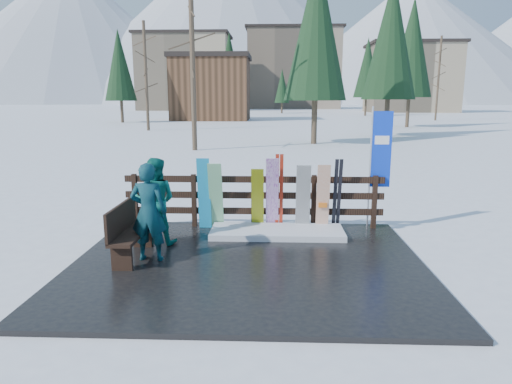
{
  "coord_description": "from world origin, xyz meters",
  "views": [
    {
      "loc": [
        0.43,
        -7.44,
        2.83
      ],
      "look_at": [
        0.1,
        1.0,
        1.1
      ],
      "focal_mm": 32.0,
      "sensor_mm": 36.0,
      "label": 1
    }
  ],
  "objects_px": {
    "snowboard_1": "(216,196)",
    "person_back": "(155,201)",
    "snowboard_2": "(258,199)",
    "snowboard_5": "(323,198)",
    "bench": "(128,230)",
    "rental_flag": "(379,154)",
    "snowboard_3": "(272,194)",
    "person_front": "(149,212)",
    "snowboard_4": "(303,198)",
    "snowboard_0": "(204,194)"
  },
  "relations": [
    {
      "from": "snowboard_5",
      "to": "snowboard_3",
      "type": "bearing_deg",
      "value": -180.0
    },
    {
      "from": "snowboard_3",
      "to": "person_back",
      "type": "height_order",
      "value": "person_back"
    },
    {
      "from": "snowboard_4",
      "to": "person_back",
      "type": "bearing_deg",
      "value": -160.53
    },
    {
      "from": "snowboard_2",
      "to": "snowboard_5",
      "type": "relative_size",
      "value": 0.96
    },
    {
      "from": "snowboard_1",
      "to": "person_front",
      "type": "bearing_deg",
      "value": -115.14
    },
    {
      "from": "bench",
      "to": "snowboard_5",
      "type": "bearing_deg",
      "value": 27.62
    },
    {
      "from": "bench",
      "to": "rental_flag",
      "type": "relative_size",
      "value": 0.58
    },
    {
      "from": "snowboard_0",
      "to": "rental_flag",
      "type": "relative_size",
      "value": 0.6
    },
    {
      "from": "rental_flag",
      "to": "snowboard_1",
      "type": "bearing_deg",
      "value": -175.51
    },
    {
      "from": "snowboard_1",
      "to": "person_front",
      "type": "xyz_separation_m",
      "value": [
        -0.91,
        -1.94,
        0.13
      ]
    },
    {
      "from": "bench",
      "to": "person_back",
      "type": "relative_size",
      "value": 0.9
    },
    {
      "from": "snowboard_4",
      "to": "snowboard_2",
      "type": "bearing_deg",
      "value": 180.0
    },
    {
      "from": "snowboard_3",
      "to": "snowboard_5",
      "type": "bearing_deg",
      "value": 0.0
    },
    {
      "from": "person_back",
      "to": "person_front",
      "type": "bearing_deg",
      "value": 100.0
    },
    {
      "from": "person_front",
      "to": "person_back",
      "type": "bearing_deg",
      "value": -80.73
    },
    {
      "from": "rental_flag",
      "to": "person_front",
      "type": "height_order",
      "value": "rental_flag"
    },
    {
      "from": "snowboard_2",
      "to": "person_back",
      "type": "distance_m",
      "value": 2.18
    },
    {
      "from": "rental_flag",
      "to": "person_front",
      "type": "relative_size",
      "value": 1.53
    },
    {
      "from": "snowboard_2",
      "to": "rental_flag",
      "type": "bearing_deg",
      "value": 6.03
    },
    {
      "from": "snowboard_3",
      "to": "rental_flag",
      "type": "xyz_separation_m",
      "value": [
        2.25,
        0.27,
        0.83
      ]
    },
    {
      "from": "snowboard_4",
      "to": "person_back",
      "type": "height_order",
      "value": "person_back"
    },
    {
      "from": "snowboard_0",
      "to": "snowboard_2",
      "type": "height_order",
      "value": "snowboard_0"
    },
    {
      "from": "snowboard_1",
      "to": "person_back",
      "type": "relative_size",
      "value": 0.89
    },
    {
      "from": "snowboard_2",
      "to": "snowboard_5",
      "type": "height_order",
      "value": "snowboard_5"
    },
    {
      "from": "snowboard_0",
      "to": "snowboard_4",
      "type": "height_order",
      "value": "snowboard_0"
    },
    {
      "from": "snowboard_4",
      "to": "person_front",
      "type": "distance_m",
      "value": 3.37
    },
    {
      "from": "snowboard_2",
      "to": "snowboard_0",
      "type": "bearing_deg",
      "value": 180.0
    },
    {
      "from": "bench",
      "to": "snowboard_1",
      "type": "xyz_separation_m",
      "value": [
        1.31,
        1.87,
        0.21
      ]
    },
    {
      "from": "snowboard_1",
      "to": "rental_flag",
      "type": "relative_size",
      "value": 0.57
    },
    {
      "from": "snowboard_1",
      "to": "snowboard_2",
      "type": "xyz_separation_m",
      "value": [
        0.89,
        0.0,
        -0.06
      ]
    },
    {
      "from": "bench",
      "to": "person_front",
      "type": "relative_size",
      "value": 0.88
    },
    {
      "from": "snowboard_1",
      "to": "rental_flag",
      "type": "bearing_deg",
      "value": 4.49
    },
    {
      "from": "snowboard_1",
      "to": "snowboard_4",
      "type": "height_order",
      "value": "snowboard_1"
    },
    {
      "from": "bench",
      "to": "snowboard_2",
      "type": "xyz_separation_m",
      "value": [
        2.2,
        1.87,
        0.15
      ]
    },
    {
      "from": "snowboard_4",
      "to": "person_front",
      "type": "xyz_separation_m",
      "value": [
        -2.76,
        -1.94,
        0.15
      ]
    },
    {
      "from": "snowboard_1",
      "to": "snowboard_2",
      "type": "relative_size",
      "value": 1.09
    },
    {
      "from": "snowboard_1",
      "to": "person_back",
      "type": "xyz_separation_m",
      "value": [
        -1.04,
        -1.02,
        0.11
      ]
    },
    {
      "from": "snowboard_2",
      "to": "snowboard_5",
      "type": "xyz_separation_m",
      "value": [
        1.38,
        0.0,
        0.04
      ]
    },
    {
      "from": "snowboard_0",
      "to": "snowboard_2",
      "type": "bearing_deg",
      "value": 0.0
    },
    {
      "from": "snowboard_3",
      "to": "snowboard_4",
      "type": "relative_size",
      "value": 1.13
    },
    {
      "from": "snowboard_3",
      "to": "snowboard_4",
      "type": "xyz_separation_m",
      "value": [
        0.65,
        0.0,
        -0.08
      ]
    },
    {
      "from": "bench",
      "to": "rental_flag",
      "type": "distance_m",
      "value": 5.32
    },
    {
      "from": "snowboard_0",
      "to": "person_front",
      "type": "distance_m",
      "value": 2.05
    },
    {
      "from": "snowboard_5",
      "to": "rental_flag",
      "type": "height_order",
      "value": "rental_flag"
    },
    {
      "from": "bench",
      "to": "rental_flag",
      "type": "height_order",
      "value": "rental_flag"
    },
    {
      "from": "snowboard_4",
      "to": "snowboard_3",
      "type": "bearing_deg",
      "value": 180.0
    },
    {
      "from": "person_front",
      "to": "person_back",
      "type": "xyz_separation_m",
      "value": [
        -0.13,
        0.92,
        -0.02
      ]
    },
    {
      "from": "snowboard_1",
      "to": "snowboard_5",
      "type": "relative_size",
      "value": 1.04
    },
    {
      "from": "snowboard_0",
      "to": "snowboard_1",
      "type": "relative_size",
      "value": 1.05
    },
    {
      "from": "snowboard_4",
      "to": "rental_flag",
      "type": "bearing_deg",
      "value": 9.62
    }
  ]
}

